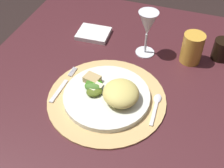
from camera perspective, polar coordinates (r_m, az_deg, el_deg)
dining_table at (r=1.04m, az=4.61°, el=-6.17°), size 1.10×1.07×0.75m
placemat at (r=0.90m, az=-1.03°, el=-2.88°), size 0.37×0.37×0.01m
dinner_plate at (r=0.89m, az=-1.04°, el=-2.39°), size 0.27×0.27×0.02m
pasta_serving at (r=0.86m, az=1.75°, el=-1.80°), size 0.14×0.15×0.05m
salad_greens at (r=0.90m, az=-3.64°, el=-0.61°), size 0.08×0.09×0.02m
bread_piece at (r=0.92m, az=-3.88°, el=0.98°), size 0.06×0.05×0.02m
fork at (r=0.95m, az=-9.62°, el=-0.32°), size 0.02×0.17×0.00m
spoon at (r=0.89m, az=8.62°, el=-3.90°), size 0.02×0.13×0.01m
napkin at (r=1.16m, az=-3.62°, el=9.79°), size 0.13×0.11×0.02m
wine_glass at (r=1.01m, az=6.96°, el=11.34°), size 0.07×0.07×0.17m
amber_tumbler at (r=1.04m, az=15.38°, el=6.75°), size 0.07×0.07×0.11m
dark_tumbler at (r=1.10m, az=20.60°, el=6.32°), size 0.06×0.06×0.08m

